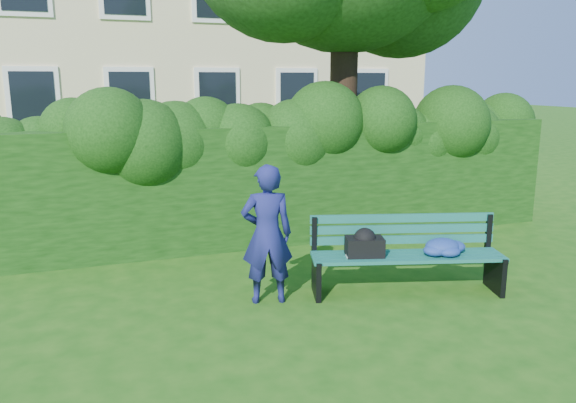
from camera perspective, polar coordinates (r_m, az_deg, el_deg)
name	(u,v)px	position (r m, az deg, el deg)	size (l,w,h in m)	color
ground	(305,288)	(6.85, 1.70, -8.81)	(80.00, 80.00, 0.00)	#1B5010
hedge	(253,184)	(8.62, -3.56, 1.80)	(10.00, 1.00, 1.80)	black
park_bench	(407,251)	(6.73, 12.02, -4.93)	(2.29, 1.14, 0.89)	#0F4C46
man_reading	(267,234)	(6.22, -2.15, -3.35)	(0.57, 0.38, 1.57)	navy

